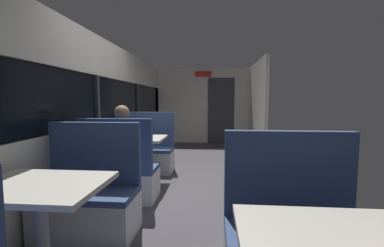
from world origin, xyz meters
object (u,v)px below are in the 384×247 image
at_px(bench_near_window_facing_entry, 89,201).
at_px(bench_mid_window_facing_end, 120,176).
at_px(seated_passenger, 122,159).
at_px(dining_table_near_window, 40,197).
at_px(dining_table_mid_window, 136,144).
at_px(bench_mid_window_facing_entry, 148,154).
at_px(bench_front_aisle_facing_entry, 293,243).

distance_m(bench_near_window_facing_entry, bench_mid_window_facing_end, 0.86).
height_order(bench_mid_window_facing_end, seated_passenger, seated_passenger).
xyz_separation_m(dining_table_near_window, bench_mid_window_facing_end, (0.00, 1.56, -0.31)).
height_order(dining_table_mid_window, bench_mid_window_facing_entry, bench_mid_window_facing_entry).
xyz_separation_m(bench_mid_window_facing_end, bench_front_aisle_facing_entry, (1.79, -1.46, 0.00)).
height_order(bench_mid_window_facing_end, bench_front_aisle_facing_entry, same).
distance_m(bench_mid_window_facing_entry, seated_passenger, 1.34).
bearing_deg(dining_table_mid_window, seated_passenger, -90.00).
xyz_separation_m(dining_table_near_window, bench_near_window_facing_entry, (0.00, 0.70, -0.31)).
relative_size(bench_mid_window_facing_end, seated_passenger, 0.87).
relative_size(dining_table_near_window, bench_near_window_facing_entry, 0.82).
relative_size(bench_near_window_facing_entry, bench_front_aisle_facing_entry, 1.00).
xyz_separation_m(dining_table_mid_window, bench_front_aisle_facing_entry, (1.79, -2.16, -0.31)).
bearing_deg(dining_table_near_window, dining_table_mid_window, 90.00).
xyz_separation_m(dining_table_mid_window, bench_mid_window_facing_end, (0.00, -0.70, -0.31)).
bearing_deg(bench_mid_window_facing_entry, bench_front_aisle_facing_entry, -57.99).
distance_m(dining_table_mid_window, bench_front_aisle_facing_entry, 2.83).
distance_m(dining_table_near_window, bench_near_window_facing_entry, 0.77).
bearing_deg(seated_passenger, bench_mid_window_facing_end, -90.00).
height_order(dining_table_near_window, seated_passenger, seated_passenger).
bearing_deg(seated_passenger, bench_mid_window_facing_entry, 90.00).
bearing_deg(seated_passenger, dining_table_near_window, -90.00).
distance_m(dining_table_mid_window, bench_mid_window_facing_end, 0.77).
height_order(bench_mid_window_facing_entry, bench_front_aisle_facing_entry, same).
bearing_deg(bench_front_aisle_facing_entry, seated_passenger, 139.35).
xyz_separation_m(bench_near_window_facing_entry, bench_mid_window_facing_end, (0.00, 0.86, 0.00)).
bearing_deg(seated_passenger, bench_near_window_facing_entry, -90.00).
relative_size(dining_table_near_window, dining_table_mid_window, 1.00).
bearing_deg(dining_table_near_window, bench_mid_window_facing_end, 90.00).
xyz_separation_m(bench_mid_window_facing_entry, seated_passenger, (0.00, -1.33, 0.21)).
relative_size(dining_table_near_window, bench_mid_window_facing_end, 0.82).
bearing_deg(dining_table_near_window, seated_passenger, 90.00).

